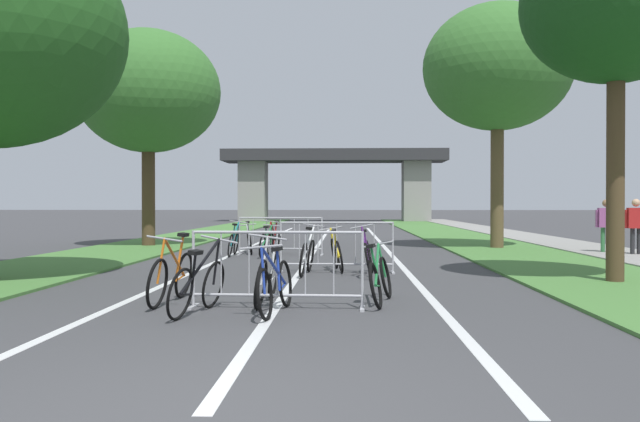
% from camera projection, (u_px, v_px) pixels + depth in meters
% --- Properties ---
extents(ground_plane, '(300.00, 300.00, 0.00)m').
position_uv_depth(ground_plane, '(202.00, 417.00, 4.31)').
color(ground_plane, '#3D3D3F').
extents(grass_verge_left, '(3.28, 58.63, 0.05)m').
position_uv_depth(grass_verge_left, '(195.00, 236.00, 28.50)').
color(grass_verge_left, '#477A38').
rests_on(grass_verge_left, ground).
extents(grass_verge_right, '(3.28, 58.63, 0.05)m').
position_uv_depth(grass_verge_right, '(455.00, 236.00, 28.05)').
color(grass_verge_right, '#477A38').
rests_on(grass_verge_right, ground).
extents(sidewalk_path_right, '(2.23, 58.63, 0.08)m').
position_uv_depth(sidewalk_path_right, '(520.00, 236.00, 27.94)').
color(sidewalk_path_right, gray).
rests_on(sidewalk_path_right, ground).
extents(lane_stripe_center, '(0.14, 33.92, 0.01)m').
position_uv_depth(lane_stripe_center, '(317.00, 247.00, 21.25)').
color(lane_stripe_center, silver).
rests_on(lane_stripe_center, ground).
extents(lane_stripe_right_lane, '(0.14, 33.92, 0.01)m').
position_uv_depth(lane_stripe_right_lane, '(385.00, 247.00, 21.17)').
color(lane_stripe_right_lane, silver).
rests_on(lane_stripe_right_lane, ground).
extents(lane_stripe_left_lane, '(0.14, 33.92, 0.01)m').
position_uv_depth(lane_stripe_left_lane, '(249.00, 247.00, 21.34)').
color(lane_stripe_left_lane, silver).
rests_on(lane_stripe_left_lane, ground).
extents(overpass_bridge, '(17.90, 4.07, 5.76)m').
position_uv_depth(overpass_bridge, '(334.00, 171.00, 52.68)').
color(overpass_bridge, '#2D2D30').
rests_on(overpass_bridge, ground).
extents(tree_left_oak_mid, '(4.75, 4.75, 7.15)m').
position_uv_depth(tree_left_oak_mid, '(148.00, 92.00, 21.46)').
color(tree_left_oak_mid, '#4C3823').
rests_on(tree_left_oak_mid, ground).
extents(tree_right_pine_far, '(3.31, 3.31, 6.36)m').
position_uv_depth(tree_right_pine_far, '(616.00, 4.00, 11.43)').
color(tree_right_pine_far, '#4C3823').
rests_on(tree_right_pine_far, ground).
extents(tree_right_cypress_far, '(4.63, 4.63, 7.65)m').
position_uv_depth(tree_right_cypress_far, '(497.00, 68.00, 20.31)').
color(tree_right_cypress_far, brown).
rests_on(tree_right_cypress_far, ground).
extents(crowd_barrier_nearest, '(2.36, 0.51, 1.05)m').
position_uv_depth(crowd_barrier_nearest, '(277.00, 270.00, 8.76)').
color(crowd_barrier_nearest, '#ADADB2').
rests_on(crowd_barrier_nearest, ground).
extents(crowd_barrier_second, '(2.35, 0.45, 1.05)m').
position_uv_depth(crowd_barrier_second, '(337.00, 247.00, 13.31)').
color(crowd_barrier_second, '#ADADB2').
rests_on(crowd_barrier_second, ground).
extents(crowd_barrier_third, '(2.37, 0.53, 1.05)m').
position_uv_depth(crowd_barrier_third, '(280.00, 236.00, 17.95)').
color(crowd_barrier_third, '#ADADB2').
rests_on(crowd_barrier_third, ground).
extents(bicycle_white_0, '(0.52, 1.71, 1.02)m').
position_uv_depth(bicycle_white_0, '(268.00, 277.00, 9.14)').
color(bicycle_white_0, black).
rests_on(bicycle_white_0, ground).
extents(bicycle_green_1, '(0.49, 1.65, 0.86)m').
position_uv_depth(bicycle_green_1, '(267.00, 243.00, 17.43)').
color(bicycle_green_1, black).
rests_on(bicycle_green_1, ground).
extents(bicycle_blue_2, '(0.55, 1.72, 0.93)m').
position_uv_depth(bicycle_blue_2, '(275.00, 285.00, 8.39)').
color(bicycle_blue_2, black).
rests_on(bicycle_blue_2, ground).
extents(bicycle_yellow_3, '(0.57, 1.63, 0.93)m').
position_uv_depth(bicycle_yellow_3, '(337.00, 253.00, 13.72)').
color(bicycle_yellow_3, black).
rests_on(bicycle_yellow_3, ground).
extents(bicycle_black_4, '(0.71, 1.61, 1.00)m').
position_uv_depth(bicycle_black_4, '(198.00, 285.00, 8.30)').
color(bicycle_black_4, black).
rests_on(bicycle_black_4, ground).
extents(bicycle_red_5, '(0.49, 1.66, 0.97)m').
position_uv_depth(bicycle_red_5, '(273.00, 241.00, 18.39)').
color(bicycle_red_5, black).
rests_on(bicycle_red_5, ground).
extents(bicycle_teal_6, '(0.52, 1.59, 0.96)m').
position_uv_depth(bicycle_teal_6, '(234.00, 243.00, 17.64)').
color(bicycle_teal_6, black).
rests_on(bicycle_teal_6, ground).
extents(bicycle_purple_7, '(0.51, 1.65, 1.04)m').
position_uv_depth(bicycle_purple_7, '(368.00, 256.00, 12.79)').
color(bicycle_purple_7, black).
rests_on(bicycle_purple_7, ground).
extents(bicycle_silver_8, '(0.64, 1.68, 0.93)m').
position_uv_depth(bicycle_silver_8, '(249.00, 241.00, 18.54)').
color(bicycle_silver_8, black).
rests_on(bicycle_silver_8, ground).
extents(bicycle_orange_9, '(0.50, 1.75, 1.00)m').
position_uv_depth(bicycle_orange_9, '(172.00, 276.00, 9.21)').
color(bicycle_orange_9, black).
rests_on(bicycle_orange_9, ground).
extents(bicycle_white_10, '(0.50, 1.72, 1.01)m').
position_uv_depth(bicycle_white_10, '(307.00, 256.00, 12.96)').
color(bicycle_white_10, black).
rests_on(bicycle_white_10, ground).
extents(bicycle_green_11, '(0.49, 1.68, 0.87)m').
position_uv_depth(bicycle_green_11, '(380.00, 279.00, 9.21)').
color(bicycle_green_11, black).
rests_on(bicycle_green_11, ground).
extents(pedestrian_waiting, '(0.56, 0.31, 1.55)m').
position_uv_depth(pedestrian_waiting, '(636.00, 222.00, 17.30)').
color(pedestrian_waiting, '#262628').
rests_on(pedestrian_waiting, ground).
extents(pedestrian_pushing_bike, '(0.56, 0.31, 1.54)m').
position_uv_depth(pedestrian_pushing_bike, '(606.00, 221.00, 18.06)').
color(pedestrian_pushing_bike, '#33723F').
rests_on(pedestrian_pushing_bike, ground).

